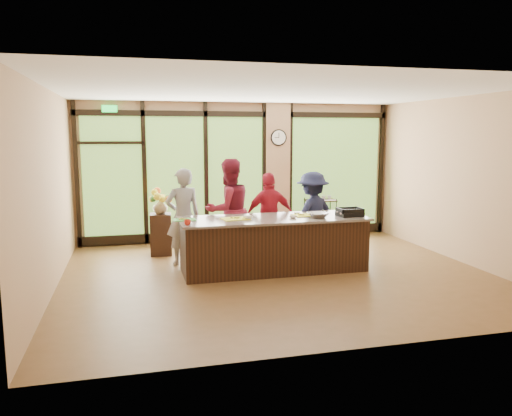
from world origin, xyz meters
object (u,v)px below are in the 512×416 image
cook_left (183,217)px  roasting_pan (350,214)px  island_base (273,245)px  bar_cart (320,212)px  flower_stand (161,234)px  cook_right (312,215)px

cook_left → roasting_pan: (2.77, -0.98, 0.09)m
island_base → bar_cart: size_ratio=3.27×
island_base → flower_stand: bearing=138.1°
island_base → cook_left: (-1.45, 0.80, 0.43)m
roasting_pan → cook_right: bearing=105.3°
bar_cart → island_base: bearing=-119.9°
cook_left → bar_cart: 3.67m
cook_left → cook_right: cook_left is taller
roasting_pan → flower_stand: roasting_pan is taller
roasting_pan → bar_cart: (0.49, 2.63, -0.39)m
cook_left → roasting_pan: cook_left is taller
cook_right → cook_left: bearing=-25.7°
cook_right → flower_stand: 2.95m
roasting_pan → flower_stand: (-3.12, 1.80, -0.55)m
roasting_pan → flower_stand: size_ratio=0.51×
cook_left → cook_right: 2.43m
flower_stand → cook_left: bearing=-62.1°
roasting_pan → flower_stand: bearing=144.9°
cook_right → bar_cart: (0.83, 1.72, -0.25)m
cook_right → bar_cart: cook_right is taller
island_base → cook_left: cook_left is taller
island_base → roasting_pan: 1.43m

